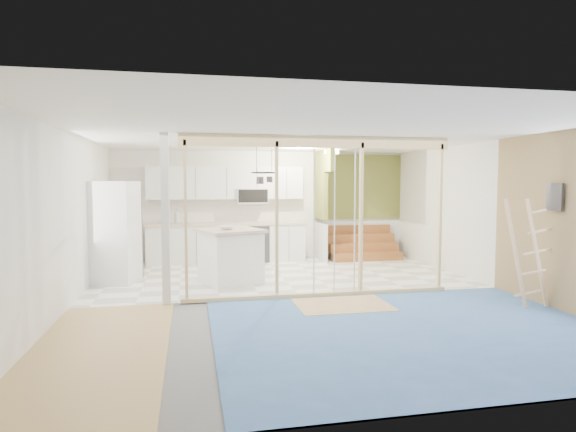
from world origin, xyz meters
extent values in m
cube|color=slate|center=(0.00, 0.00, 0.00)|extent=(7.00, 8.00, 0.01)
cube|color=white|center=(0.00, 0.00, 2.60)|extent=(7.00, 8.00, 0.01)
cube|color=white|center=(0.00, 4.00, 1.30)|extent=(7.00, 0.01, 2.60)
cube|color=white|center=(0.00, -4.00, 1.30)|extent=(7.00, 0.01, 2.60)
cube|color=white|center=(-3.50, 0.00, 1.30)|extent=(0.01, 8.00, 2.60)
cube|color=white|center=(3.50, 0.00, 1.30)|extent=(0.01, 8.00, 2.60)
cube|color=white|center=(0.00, 2.00, 0.01)|extent=(7.00, 4.00, 0.02)
cube|color=#4E73BE|center=(1.00, -2.00, 0.01)|extent=(5.00, 4.00, 0.02)
cube|color=tan|center=(-2.75, -2.00, 0.01)|extent=(1.50, 4.00, 0.02)
cube|color=tan|center=(0.50, -0.60, 0.02)|extent=(1.40, 1.00, 0.01)
cube|color=#F0DA93|center=(0.30, 0.00, 2.50)|extent=(4.40, 0.09, 0.18)
cube|color=#F0DA93|center=(0.30, 0.00, 0.05)|extent=(4.40, 0.09, 0.06)
cube|color=silver|center=(-2.10, 0.00, 1.30)|extent=(0.12, 0.14, 2.60)
cube|color=#F0DA93|center=(-1.80, 0.00, 1.30)|extent=(0.04, 0.09, 2.40)
cube|color=#F0DA93|center=(-0.40, 0.00, 1.30)|extent=(0.05, 0.09, 2.40)
cube|color=#F0DA93|center=(1.00, 0.00, 1.30)|extent=(0.04, 0.09, 2.40)
cube|color=#F0DA93|center=(2.40, 0.00, 1.30)|extent=(0.04, 0.09, 2.40)
cylinder|color=silver|center=(0.20, -0.03, 1.22)|extent=(0.02, 0.02, 2.35)
cylinder|color=silver|center=(0.90, 0.02, 1.22)|extent=(0.02, 0.02, 2.35)
cylinder|color=silver|center=(0.55, 0.00, 1.22)|extent=(0.02, 0.02, 2.35)
cube|color=white|center=(-0.90, 3.70, 0.44)|extent=(3.60, 0.60, 0.88)
cube|color=#BFAB95|center=(-0.90, 3.70, 0.91)|extent=(3.66, 0.64, 0.05)
cube|color=white|center=(-3.20, 2.60, 0.44)|extent=(0.60, 1.60, 0.88)
cube|color=#BFAB95|center=(-3.20, 2.60, 0.91)|extent=(0.64, 1.64, 0.05)
cube|color=white|center=(-0.90, 3.82, 1.85)|extent=(3.60, 0.34, 0.75)
cube|color=silver|center=(-0.30, 3.78, 1.55)|extent=(0.72, 0.38, 0.36)
cube|color=black|center=(-0.30, 3.59, 1.55)|extent=(0.68, 0.02, 0.30)
cube|color=olive|center=(1.30, 3.55, 1.80)|extent=(0.10, 0.90, 1.60)
cube|color=silver|center=(1.30, 3.55, 0.45)|extent=(0.10, 0.90, 0.90)
cube|color=olive|center=(1.30, 2.85, 2.35)|extent=(0.10, 0.50, 0.50)
cube|color=olive|center=(2.40, 3.97, 1.75)|extent=(2.20, 0.04, 1.60)
cube|color=silver|center=(2.40, 3.97, 0.45)|extent=(2.20, 0.04, 0.90)
cube|color=#94592B|center=(2.35, 3.20, 0.10)|extent=(1.70, 0.26, 0.20)
cube|color=#94592B|center=(2.35, 3.46, 0.30)|extent=(1.70, 0.26, 0.20)
cube|color=#94592B|center=(2.35, 3.72, 0.50)|extent=(1.70, 0.26, 0.20)
cube|color=#94592B|center=(2.35, 3.98, 0.70)|extent=(1.70, 0.26, 0.20)
torus|color=black|center=(-0.30, 1.90, 2.05)|extent=(0.52, 0.52, 0.02)
cylinder|color=black|center=(-0.45, 1.90, 2.30)|extent=(0.01, 0.01, 0.50)
cylinder|color=black|center=(-0.15, 1.90, 2.30)|extent=(0.01, 0.01, 0.50)
cylinder|color=#3C3C41|center=(-0.40, 1.80, 1.90)|extent=(0.14, 0.14, 0.14)
cylinder|color=#3C3C41|center=(-0.18, 2.00, 1.92)|extent=(0.12, 0.12, 0.12)
cube|color=#3C3C41|center=(3.43, -1.40, 1.65)|extent=(0.04, 0.30, 0.40)
cylinder|color=#FFEABF|center=(1.40, 3.00, 2.54)|extent=(0.32, 0.32, 0.08)
cube|color=white|center=(-3.13, 1.82, 0.94)|extent=(0.97, 0.94, 1.88)
cube|color=#3C3C41|center=(-2.73, 1.82, 0.94)|extent=(0.19, 0.74, 1.84)
cube|color=white|center=(-1.02, 1.35, 0.47)|extent=(1.19, 1.19, 0.93)
cube|color=#BFAB95|center=(-1.02, 1.35, 0.98)|extent=(1.33, 1.33, 0.05)
imported|color=white|center=(-1.09, 1.25, 1.04)|extent=(0.29, 0.29, 0.07)
imported|color=#B6BACB|center=(-2.03, 3.78, 1.09)|extent=(0.17, 0.17, 0.32)
imported|color=silver|center=(0.70, 3.62, 1.03)|extent=(0.11, 0.11, 0.20)
cube|color=beige|center=(2.93, -1.26, 0.82)|extent=(0.38, 0.12, 1.61)
cube|color=beige|center=(3.28, -1.26, 0.82)|extent=(0.38, 0.12, 1.61)
cube|color=beige|center=(3.15, -1.26, 0.22)|extent=(0.38, 0.12, 0.11)
cube|color=beige|center=(3.21, -1.26, 0.53)|extent=(0.38, 0.12, 0.11)
cube|color=beige|center=(3.28, -1.26, 0.84)|extent=(0.38, 0.12, 0.11)
cube|color=beige|center=(3.34, -1.26, 1.15)|extent=(0.38, 0.12, 0.11)
cube|color=beige|center=(3.41, -1.26, 1.46)|extent=(0.38, 0.12, 0.11)
camera|label=1|loc=(-1.74, -7.42, 1.86)|focal=30.00mm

